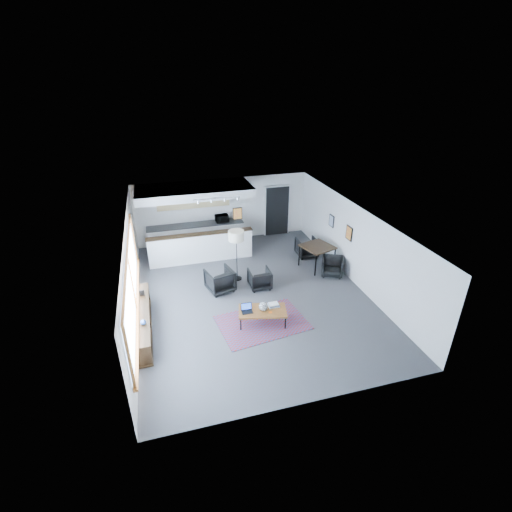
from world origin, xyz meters
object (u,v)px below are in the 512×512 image
object	(u,v)px
ceramic_pot	(263,307)
dining_chair_far	(307,248)
dining_table	(317,248)
microwave	(222,218)
armchair_left	(220,279)
armchair_right	(260,278)
book_stack	(274,305)
coffee_table	(262,311)
laptop	(247,309)
dining_chair_near	(332,267)
floor_lamp	(236,237)

from	to	relation	value
ceramic_pot	dining_chair_far	bearing A→B (deg)	52.11
dining_table	microwave	world-z (taller)	microwave
armchair_left	armchair_right	world-z (taller)	armchair_left
book_stack	armchair_right	xyz separation A→B (m)	(0.10, 1.76, -0.13)
coffee_table	microwave	xyz separation A→B (m)	(-0.02, 5.67, 0.70)
laptop	book_stack	bearing A→B (deg)	3.86
laptop	book_stack	world-z (taller)	laptop
ceramic_pot	dining_chair_near	bearing A→B (deg)	32.81
dining_chair_near	dining_chair_far	size ratio (longest dim) A/B	0.94
microwave	dining_chair_near	bearing A→B (deg)	-56.58
armchair_left	floor_lamp	world-z (taller)	floor_lamp
book_stack	armchair_right	distance (m)	1.77
coffee_table	dining_table	world-z (taller)	dining_table
coffee_table	armchair_left	size ratio (longest dim) A/B	1.76
coffee_table	ceramic_pot	xyz separation A→B (m)	(0.02, -0.02, 0.16)
armchair_right	dining_chair_near	xyz separation A→B (m)	(2.65, 0.11, -0.04)
laptop	microwave	xyz separation A→B (m)	(0.41, 5.60, 0.61)
dining_chair_far	dining_chair_near	bearing A→B (deg)	101.16
coffee_table	armchair_left	bearing A→B (deg)	124.88
armchair_right	dining_table	size ratio (longest dim) A/B	0.56
ceramic_pot	microwave	size ratio (longest dim) A/B	0.50
floor_lamp	armchair_left	bearing A→B (deg)	-141.25
floor_lamp	microwave	xyz separation A→B (m)	(0.10, 3.08, -0.45)
ceramic_pot	dining_table	xyz separation A→B (m)	(2.80, 2.67, 0.21)
armchair_left	floor_lamp	size ratio (longest dim) A/B	0.46
armchair_right	dining_chair_far	size ratio (longest dim) A/B	1.08
armchair_right	dining_chair_near	bearing A→B (deg)	-177.32
dining_chair_far	book_stack	bearing A→B (deg)	56.69
ceramic_pot	dining_chair_far	xyz separation A→B (m)	(2.82, 3.63, -0.23)
armchair_left	dining_chair_near	bearing A→B (deg)	164.29
armchair_right	dining_chair_far	xyz separation A→B (m)	(2.38, 1.75, -0.02)
laptop	armchair_left	size ratio (longest dim) A/B	0.38
book_stack	dining_chair_near	size ratio (longest dim) A/B	0.51
microwave	book_stack	bearing A→B (deg)	-92.89
armchair_right	coffee_table	bearing A→B (deg)	76.46
floor_lamp	dining_chair_near	distance (m)	3.52
armchair_right	microwave	world-z (taller)	microwave
coffee_table	ceramic_pot	distance (m)	0.16
laptop	armchair_right	size ratio (longest dim) A/B	0.44
coffee_table	book_stack	bearing A→B (deg)	28.74
coffee_table	book_stack	world-z (taller)	book_stack
coffee_table	floor_lamp	distance (m)	2.84
ceramic_pot	book_stack	world-z (taller)	ceramic_pot
coffee_table	dining_chair_near	world-z (taller)	dining_chair_near
ceramic_pot	dining_chair_near	size ratio (longest dim) A/B	0.41
dining_table	microwave	distance (m)	4.16
dining_chair_near	dining_chair_far	distance (m)	1.66
dining_chair_near	dining_chair_far	xyz separation A→B (m)	(-0.26, 1.64, 0.02)
book_stack	armchair_left	xyz separation A→B (m)	(-1.18, 1.94, -0.07)
armchair_left	dining_table	distance (m)	3.71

